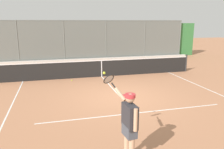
% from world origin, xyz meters
% --- Properties ---
extents(ground_plane, '(60.00, 60.00, 0.00)m').
position_xyz_m(ground_plane, '(0.00, 0.00, 0.00)').
color(ground_plane, '#B27551').
extents(court_line_markings, '(8.51, 9.98, 0.01)m').
position_xyz_m(court_line_markings, '(0.00, 2.08, 0.00)').
color(court_line_markings, white).
rests_on(court_line_markings, ground).
extents(fence_backdrop, '(20.07, 1.37, 3.18)m').
position_xyz_m(fence_backdrop, '(0.00, -10.32, 1.46)').
color(fence_backdrop, slate).
rests_on(fence_backdrop, ground).
extents(tennis_net, '(10.93, 0.09, 1.07)m').
position_xyz_m(tennis_net, '(0.00, -3.72, 0.49)').
color(tennis_net, '#2D2D2D').
rests_on(tennis_net, ground).
extents(tennis_player, '(0.57, 1.31, 1.87)m').
position_xyz_m(tennis_player, '(1.10, 4.23, 0.91)').
color(tennis_player, navy).
rests_on(tennis_player, ground).
extents(tennis_ball_by_sideline, '(0.07, 0.07, 0.07)m').
position_xyz_m(tennis_ball_by_sideline, '(1.73, -3.16, 0.03)').
color(tennis_ball_by_sideline, '#C1D138').
rests_on(tennis_ball_by_sideline, ground).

